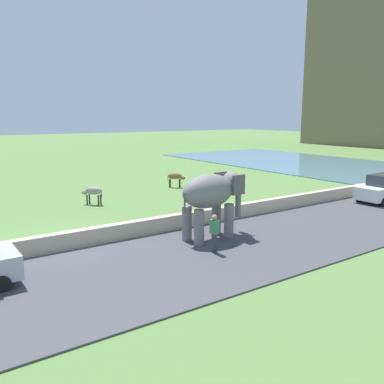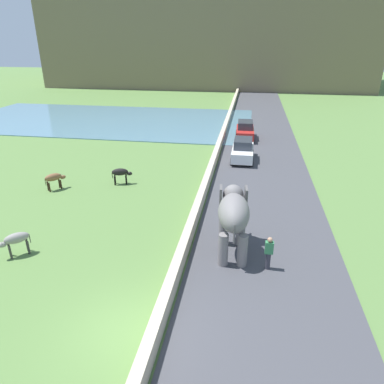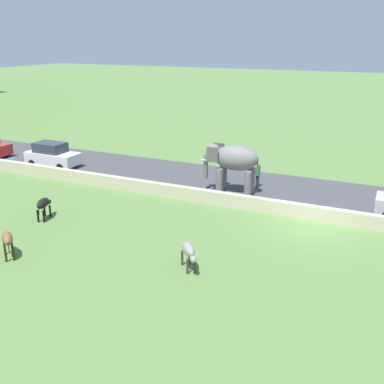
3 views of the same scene
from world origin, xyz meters
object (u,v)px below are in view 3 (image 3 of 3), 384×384
at_px(car_white, 52,155).
at_px(cow_brown, 7,239).
at_px(person_beside_elephant, 258,175).
at_px(cow_grey, 189,251).
at_px(elephant, 232,161).
at_px(cow_black, 44,204).

height_order(car_white, cow_brown, car_white).
bearing_deg(person_beside_elephant, cow_grey, -176.25).
distance_m(elephant, car_white, 13.94).
height_order(person_beside_elephant, cow_brown, person_beside_elephant).
bearing_deg(cow_black, person_beside_elephant, -40.89).
relative_size(elephant, cow_grey, 2.82).
relative_size(person_beside_elephant, cow_brown, 1.28).
distance_m(person_beside_elephant, cow_black, 12.90).
bearing_deg(elephant, cow_brown, 155.02).
bearing_deg(cow_brown, cow_black, 22.40).
distance_m(elephant, cow_black, 11.00).
relative_size(cow_grey, cow_brown, 0.98).
xyz_separation_m(person_beside_elephant, cow_black, (-9.75, 8.44, -0.04)).
distance_m(elephant, cow_grey, 10.11).
relative_size(car_white, cow_black, 2.82).
distance_m(car_white, cow_brown, 14.69).
bearing_deg(cow_grey, person_beside_elephant, 3.75).
bearing_deg(cow_grey, cow_black, 79.23).
relative_size(cow_grey, cow_black, 0.88).
distance_m(person_beside_elephant, cow_grey, 11.53).
bearing_deg(cow_black, car_white, 38.88).
xyz_separation_m(car_white, cow_grey, (-9.88, -15.76, -0.06)).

